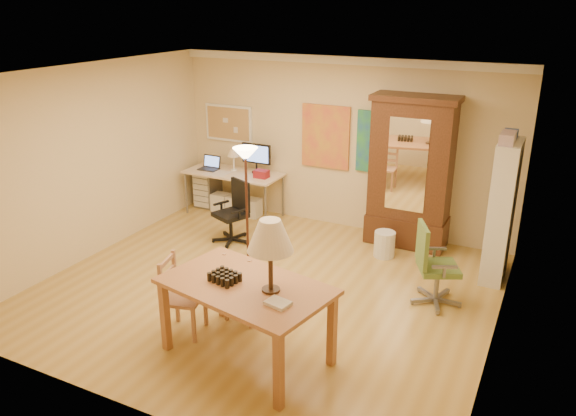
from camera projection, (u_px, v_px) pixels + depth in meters
The scene contains 16 objects.
floor at pixel (266, 289), 7.18m from camera, with size 5.50×5.50×0.00m, color #AC853D.
crown_molding at pixel (343, 60), 8.33m from camera, with size 5.50×0.08×0.12m, color white.
corkboard at pixel (229, 123), 9.59m from camera, with size 0.90×0.04×0.62m, color tan.
art_panel_left at pixel (326, 137), 8.86m from camera, with size 0.80×0.04×1.00m, color gold.
art_panel_right at pixel (380, 143), 8.48m from camera, with size 0.75×0.04×0.95m, color #255E94.
dining_table at pixel (254, 272), 5.45m from camera, with size 1.84×1.32×1.57m.
ladder_chair_back at pixel (245, 289), 6.38m from camera, with size 0.41×0.40×0.84m.
ladder_chair_left at pixel (181, 298), 6.13m from camera, with size 0.49×0.50×0.90m.
torchiere_lamp at pixel (246, 175), 7.08m from camera, with size 0.32×0.32×1.76m.
computer_desk at pixel (237, 189), 9.56m from camera, with size 1.66×0.72×1.25m.
office_chair_black at pixel (233, 226), 8.54m from camera, with size 0.58×0.58×0.95m.
office_chair_green at pixel (434, 283), 6.77m from camera, with size 0.63×0.63×1.02m.
drawer_cart at pixel (207, 186), 9.99m from camera, with size 0.36×0.43×0.72m.
armoire at pixel (410, 182), 8.22m from camera, with size 1.22×0.58×2.24m.
bookshelf at pixel (501, 212), 7.21m from camera, with size 0.28×0.74×1.85m.
wastebin at pixel (384, 244), 8.05m from camera, with size 0.30×0.30×0.38m, color silver.
Camera 1 is at (3.10, -5.58, 3.48)m, focal length 35.00 mm.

